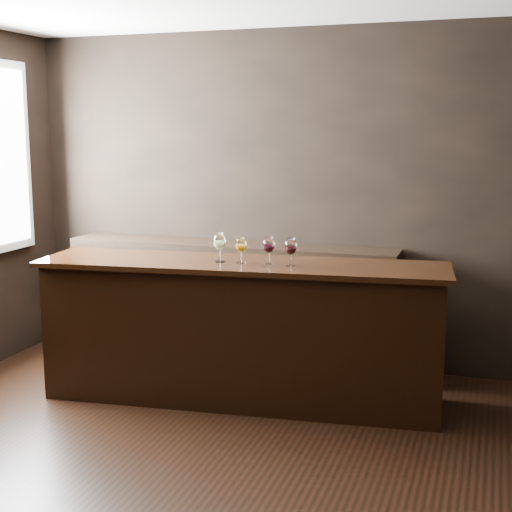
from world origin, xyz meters
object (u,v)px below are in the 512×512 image
(back_bar_shelf, at_px, (230,302))
(glass_amber, at_px, (241,245))
(glass_white, at_px, (219,242))
(bar_counter, at_px, (241,334))
(glass_red_a, at_px, (269,245))
(glass_red_b, at_px, (291,247))

(back_bar_shelf, distance_m, glass_amber, 1.15)
(glass_white, bearing_deg, bar_counter, 14.33)
(glass_white, relative_size, glass_amber, 1.13)
(bar_counter, height_order, glass_red_a, glass_red_a)
(glass_amber, height_order, glass_red_a, glass_red_a)
(glass_white, xyz_separation_m, glass_red_a, (0.36, 0.03, -0.01))
(back_bar_shelf, distance_m, glass_red_a, 1.23)
(back_bar_shelf, xyz_separation_m, glass_red_b, (0.78, -0.85, 0.66))
(bar_counter, distance_m, glass_amber, 0.67)
(back_bar_shelf, bearing_deg, bar_counter, -63.85)
(glass_amber, xyz_separation_m, glass_red_b, (0.37, -0.00, 0.01))
(bar_counter, xyz_separation_m, back_bar_shelf, (-0.40, 0.82, 0.01))
(glass_red_a, height_order, glass_red_b, same)
(back_bar_shelf, height_order, glass_white, glass_white)
(back_bar_shelf, xyz_separation_m, glass_red_a, (0.62, -0.83, 0.66))
(glass_red_a, bearing_deg, glass_white, -175.26)
(back_bar_shelf, bearing_deg, glass_white, -73.61)
(bar_counter, xyz_separation_m, glass_red_b, (0.38, -0.03, 0.67))
(glass_red_b, bearing_deg, glass_red_a, 173.28)
(bar_counter, bearing_deg, back_bar_shelf, 109.59)
(glass_white, bearing_deg, glass_red_a, 4.74)
(back_bar_shelf, relative_size, glass_red_a, 14.33)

